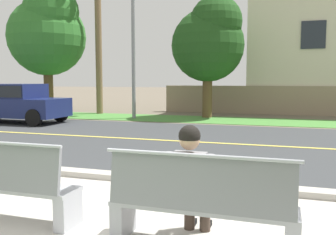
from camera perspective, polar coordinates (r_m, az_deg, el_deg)
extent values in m
plane|color=#665B4C|center=(11.61, 7.62, -2.68)|extent=(140.00, 140.00, 0.00)
cube|color=#B7B2A8|center=(4.55, -10.28, -16.22)|extent=(44.00, 3.60, 0.01)
cube|color=#ADA89E|center=(6.23, -1.72, -9.55)|extent=(44.00, 0.30, 0.11)
cube|color=#383A3D|center=(10.16, 6.13, -3.86)|extent=(52.00, 8.00, 0.01)
cube|color=#E0CC4C|center=(10.15, 6.13, -3.83)|extent=(48.00, 0.14, 0.01)
cube|color=#478438|center=(15.74, 10.33, -0.47)|extent=(48.00, 2.80, 0.02)
cube|color=#9EA0A8|center=(4.54, -15.02, -13.42)|extent=(0.14, 0.40, 0.45)
cube|color=#9EA0A8|center=(4.99, -23.69, -9.53)|extent=(1.89, 0.44, 0.05)
cube|color=#9EA0A8|center=(4.22, -6.85, -14.74)|extent=(0.14, 0.40, 0.45)
cube|color=#9EA0A8|center=(3.89, 5.26, -13.41)|extent=(1.89, 0.44, 0.05)
cube|color=slate|center=(3.62, 4.62, -10.13)|extent=(1.82, 0.12, 0.52)
cylinder|color=#9EA0A8|center=(3.55, 4.62, -5.82)|extent=(1.89, 0.04, 0.04)
cylinder|color=#47382D|center=(4.09, 2.66, -11.16)|extent=(0.15, 0.42, 0.15)
cylinder|color=#47382D|center=(4.05, 5.17, -11.36)|extent=(0.15, 0.42, 0.15)
cylinder|color=#47382D|center=(4.36, 3.31, -14.17)|extent=(0.12, 0.12, 0.43)
cube|color=black|center=(4.49, 3.56, -15.99)|extent=(0.09, 0.24, 0.07)
cylinder|color=#47382D|center=(4.32, 5.70, -14.38)|extent=(0.12, 0.12, 0.43)
cube|color=black|center=(4.46, 5.90, -16.21)|extent=(0.09, 0.24, 0.07)
cube|color=gray|center=(3.84, 3.24, -9.21)|extent=(0.34, 0.20, 0.52)
cylinder|color=gray|center=(3.91, 0.23, -8.62)|extent=(0.09, 0.09, 0.46)
cylinder|color=gray|center=(3.80, 6.49, -9.06)|extent=(0.09, 0.09, 0.46)
sphere|color=tan|center=(3.76, 3.31, -3.43)|extent=(0.21, 0.21, 0.21)
sphere|color=black|center=(3.76, 3.31, -2.82)|extent=(0.22, 0.22, 0.22)
cube|color=navy|center=(16.07, -22.61, 1.49)|extent=(4.30, 1.76, 0.72)
cube|color=navy|center=(16.04, -22.70, 3.70)|extent=(2.24, 1.58, 0.60)
cube|color=black|center=(16.04, -22.70, 3.77)|extent=(2.15, 1.62, 0.43)
cylinder|color=black|center=(14.44, -19.88, -0.04)|extent=(0.64, 0.18, 0.64)
cylinder|color=black|center=(15.80, -16.16, 0.55)|extent=(0.64, 0.18, 0.64)
cylinder|color=gray|center=(16.50, -5.33, 11.18)|extent=(0.16, 0.16, 6.51)
cylinder|color=brown|center=(19.75, -17.81, 4.05)|extent=(0.46, 0.46, 2.39)
sphere|color=#2D6B28|center=(19.85, -18.05, 11.64)|extent=(3.82, 3.82, 3.82)
sphere|color=#2D6B28|center=(19.50, -17.49, 15.17)|extent=(2.67, 2.67, 2.67)
cylinder|color=brown|center=(16.81, 6.03, 3.40)|extent=(0.43, 0.43, 2.02)
sphere|color=#1E4719|center=(16.87, 6.12, 10.94)|extent=(3.22, 3.22, 3.22)
sphere|color=#1E4719|center=(16.67, 7.38, 14.34)|extent=(2.26, 2.26, 2.26)
cylinder|color=brown|center=(19.10, -10.63, 12.88)|extent=(0.32, 0.32, 8.18)
cube|color=gray|center=(19.07, 18.84, 2.48)|extent=(13.00, 0.36, 1.40)
cube|color=#232833|center=(19.16, 21.38, 11.73)|extent=(1.10, 0.06, 1.30)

